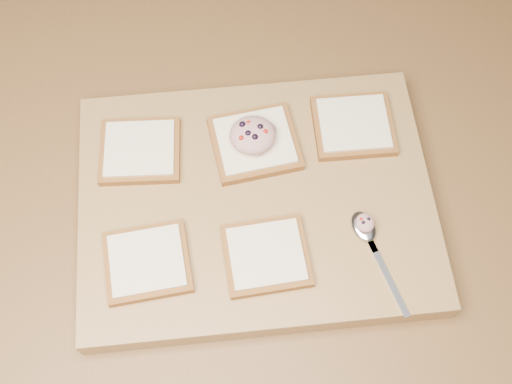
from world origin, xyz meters
TOP-DOWN VIEW (x-y plane):
  - ground at (0.00, 0.00)m, footprint 4.00×4.00m
  - island_counter at (0.00, 0.00)m, footprint 2.00×0.80m
  - cutting_board at (-0.15, -0.05)m, footprint 0.51×0.39m
  - bread_far_left at (-0.31, 0.04)m, footprint 0.12×0.11m
  - bread_far_center at (-0.14, 0.03)m, footprint 0.14×0.13m
  - bread_far_right at (0.01, 0.05)m, footprint 0.12×0.11m
  - bread_near_left at (-0.30, -0.14)m, footprint 0.12×0.11m
  - bread_near_center at (-0.14, -0.15)m, footprint 0.12×0.11m
  - tuna_salad_dollop at (-0.14, 0.03)m, footprint 0.07×0.06m
  - spoon at (0.00, -0.13)m, footprint 0.06×0.16m
  - spoon_salad at (0.00, -0.12)m, footprint 0.03×0.03m

SIDE VIEW (x-z plane):
  - ground at x=0.00m, z-range 0.00..0.00m
  - island_counter at x=0.00m, z-range 0.00..0.90m
  - cutting_board at x=-0.15m, z-range 0.90..0.94m
  - spoon at x=0.00m, z-range 0.94..0.95m
  - bread_near_left at x=-0.30m, z-range 0.94..0.96m
  - bread_near_center at x=-0.14m, z-range 0.94..0.96m
  - bread_far_left at x=-0.31m, z-range 0.94..0.96m
  - bread_far_right at x=0.01m, z-range 0.94..0.96m
  - bread_far_center at x=-0.14m, z-range 0.94..0.96m
  - spoon_salad at x=0.00m, z-range 0.95..0.97m
  - tuna_salad_dollop at x=-0.14m, z-range 0.96..0.99m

